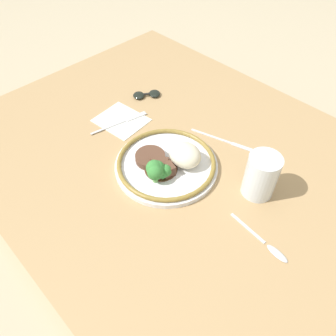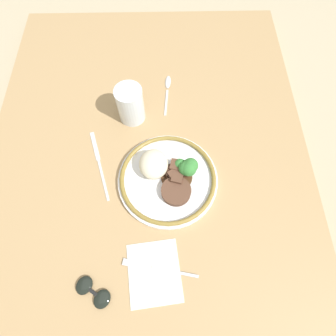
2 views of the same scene
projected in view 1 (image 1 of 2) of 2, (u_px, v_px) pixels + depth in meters
The scene contains 9 objects.
ground_plane at pixel (190, 174), 0.91m from camera, with size 8.00×8.00×0.00m, color tan.
dining_table at pixel (191, 169), 0.90m from camera, with size 1.32×0.93×0.04m.
napkin at pixel (121, 120), 1.01m from camera, with size 0.16×0.14×0.00m.
plate at pixel (167, 163), 0.86m from camera, with size 0.27×0.27×0.07m.
juice_glass at pixel (260, 178), 0.79m from camera, with size 0.08×0.08×0.12m.
fork at pixel (125, 121), 1.00m from camera, with size 0.05×0.19×0.00m.
knife at pixel (230, 143), 0.94m from camera, with size 0.22×0.08×0.00m.
spoon at pixel (269, 247), 0.72m from camera, with size 0.16×0.03×0.01m.
sunglasses at pixel (147, 94), 1.09m from camera, with size 0.09×0.10×0.01m.
Camera 1 is at (0.39, -0.47, 0.69)m, focal length 35.00 mm.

